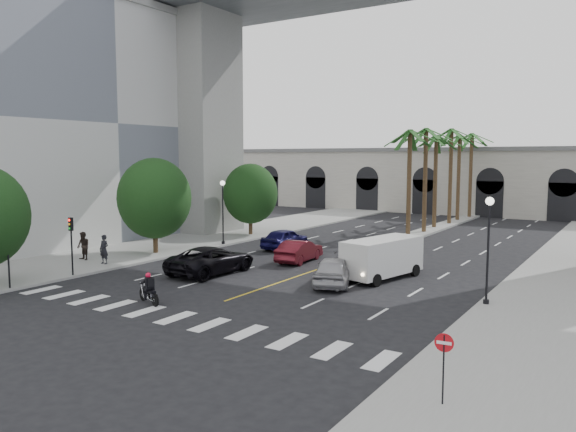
% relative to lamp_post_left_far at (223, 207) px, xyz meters
% --- Properties ---
extents(ground, '(140.00, 140.00, 0.00)m').
position_rel_lamp_post_left_far_xyz_m(ground, '(11.40, -16.00, -3.22)').
color(ground, black).
rests_on(ground, ground).
extents(sidewalk_left, '(8.00, 100.00, 0.15)m').
position_rel_lamp_post_left_far_xyz_m(sidewalk_left, '(-3.60, -1.00, -3.15)').
color(sidewalk_left, gray).
rests_on(sidewalk_left, ground).
extents(median, '(2.00, 24.00, 0.20)m').
position_rel_lamp_post_left_far_xyz_m(median, '(11.40, 22.00, -3.12)').
color(median, gray).
rests_on(median, ground).
extents(building_left, '(16.50, 32.50, 20.60)m').
position_rel_lamp_post_left_far_xyz_m(building_left, '(-15.60, -4.00, 7.09)').
color(building_left, silver).
rests_on(building_left, ground).
extents(pier_building, '(71.00, 10.50, 8.50)m').
position_rel_lamp_post_left_far_xyz_m(pier_building, '(11.40, 39.00, 1.04)').
color(pier_building, beige).
rests_on(pier_building, ground).
extents(bridge, '(75.00, 13.00, 26.00)m').
position_rel_lamp_post_left_far_xyz_m(bridge, '(14.82, 6.00, 15.29)').
color(bridge, gray).
rests_on(bridge, ground).
extents(palm_a, '(3.20, 3.20, 10.30)m').
position_rel_lamp_post_left_far_xyz_m(palm_a, '(11.40, 12.00, 5.88)').
color(palm_a, '#47331E').
rests_on(palm_a, ground).
extents(palm_b, '(3.20, 3.20, 10.60)m').
position_rel_lamp_post_left_far_xyz_m(palm_b, '(11.50, 16.00, 6.15)').
color(palm_b, '#47331E').
rests_on(palm_b, ground).
extents(palm_c, '(3.20, 3.20, 10.10)m').
position_rel_lamp_post_left_far_xyz_m(palm_c, '(11.20, 20.00, 5.69)').
color(palm_c, '#47331E').
rests_on(palm_c, ground).
extents(palm_d, '(3.20, 3.20, 10.90)m').
position_rel_lamp_post_left_far_xyz_m(palm_d, '(11.55, 24.00, 6.43)').
color(palm_d, '#47331E').
rests_on(palm_d, ground).
extents(palm_e, '(3.20, 3.20, 10.40)m').
position_rel_lamp_post_left_far_xyz_m(palm_e, '(11.30, 28.00, 5.97)').
color(palm_e, '#47331E').
rests_on(palm_e, ground).
extents(palm_f, '(3.20, 3.20, 10.70)m').
position_rel_lamp_post_left_far_xyz_m(palm_f, '(11.60, 32.00, 6.24)').
color(palm_f, '#47331E').
rests_on(palm_f, ground).
extents(street_tree_mid, '(5.44, 5.44, 7.21)m').
position_rel_lamp_post_left_far_xyz_m(street_tree_mid, '(-1.60, -6.00, 0.99)').
color(street_tree_mid, '#382616').
rests_on(street_tree_mid, ground).
extents(street_tree_far, '(5.04, 5.04, 6.68)m').
position_rel_lamp_post_left_far_xyz_m(street_tree_far, '(-1.60, 6.00, 0.68)').
color(street_tree_far, '#382616').
rests_on(street_tree_far, ground).
extents(lamp_post_left_far, '(0.40, 0.40, 5.35)m').
position_rel_lamp_post_left_far_xyz_m(lamp_post_left_far, '(0.00, 0.00, 0.00)').
color(lamp_post_left_far, black).
rests_on(lamp_post_left_far, ground).
extents(lamp_post_right, '(0.40, 0.40, 5.35)m').
position_rel_lamp_post_left_far_xyz_m(lamp_post_right, '(22.80, -8.00, 0.00)').
color(lamp_post_right, black).
rests_on(lamp_post_right, ground).
extents(traffic_signal_near, '(0.25, 0.18, 3.65)m').
position_rel_lamp_post_left_far_xyz_m(traffic_signal_near, '(0.10, -18.50, -0.71)').
color(traffic_signal_near, black).
rests_on(traffic_signal_near, ground).
extents(traffic_signal_far, '(0.25, 0.18, 3.65)m').
position_rel_lamp_post_left_far_xyz_m(traffic_signal_far, '(0.10, -14.50, -0.71)').
color(traffic_signal_far, black).
rests_on(traffic_signal_far, ground).
extents(motorcycle_rider, '(2.05, 0.90, 1.55)m').
position_rel_lamp_post_left_far_xyz_m(motorcycle_rider, '(8.55, -16.37, -2.52)').
color(motorcycle_rider, black).
rests_on(motorcycle_rider, ground).
extents(car_a, '(3.53, 5.25, 1.66)m').
position_rel_lamp_post_left_far_xyz_m(car_a, '(14.35, -7.82, -2.39)').
color(car_a, '#99989C').
rests_on(car_a, ground).
extents(car_b, '(2.06, 4.76, 1.52)m').
position_rel_lamp_post_left_far_xyz_m(car_b, '(9.00, -2.76, -2.46)').
color(car_b, '#521019').
rests_on(car_b, ground).
extents(car_c, '(3.06, 6.26, 1.71)m').
position_rel_lamp_post_left_far_xyz_m(car_c, '(6.41, -9.07, -2.36)').
color(car_c, black).
rests_on(car_c, ground).
extents(car_d, '(2.74, 4.95, 1.36)m').
position_rel_lamp_post_left_far_xyz_m(car_d, '(13.07, -2.15, -2.54)').
color(car_d, '#5C5B60').
rests_on(car_d, ground).
extents(car_e, '(1.96, 4.82, 1.64)m').
position_rel_lamp_post_left_far_xyz_m(car_e, '(5.16, 1.37, -2.40)').
color(car_e, '#0F0D3E').
rests_on(car_e, ground).
extents(cargo_van, '(3.29, 5.98, 2.41)m').
position_rel_lamp_post_left_far_xyz_m(cargo_van, '(16.01, -4.82, -1.88)').
color(cargo_van, silver).
rests_on(cargo_van, ground).
extents(pedestrian_a, '(0.75, 0.52, 1.95)m').
position_rel_lamp_post_left_far_xyz_m(pedestrian_a, '(-1.22, -11.05, -2.10)').
color(pedestrian_a, black).
rests_on(pedestrian_a, sidewalk_left).
extents(pedestrian_b, '(1.04, 0.85, 1.96)m').
position_rel_lamp_post_left_far_xyz_m(pedestrian_b, '(-3.56, -10.89, -2.09)').
color(pedestrian_b, black).
rests_on(pedestrian_b, sidewalk_left).
extents(do_not_enter_sign, '(0.55, 0.09, 2.24)m').
position_rel_lamp_post_left_far_xyz_m(do_not_enter_sign, '(24.40, -20.18, -1.59)').
color(do_not_enter_sign, black).
rests_on(do_not_enter_sign, ground).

